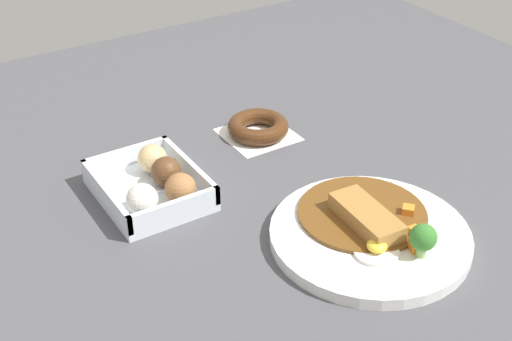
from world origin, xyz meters
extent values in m
plane|color=#4C4C51|center=(0.00, 0.00, 0.00)|extent=(1.60, 1.60, 0.00)
cylinder|color=white|center=(-0.10, -0.06, 0.01)|extent=(0.28, 0.28, 0.02)
cylinder|color=brown|center=(-0.07, -0.07, 0.02)|extent=(0.19, 0.19, 0.01)
cube|color=#A87538|center=(-0.09, -0.06, 0.04)|extent=(0.12, 0.06, 0.02)
cylinder|color=white|center=(-0.15, -0.04, 0.02)|extent=(0.06, 0.06, 0.00)
ellipsoid|color=yellow|center=(-0.15, -0.04, 0.03)|extent=(0.03, 0.03, 0.02)
cylinder|color=#8CB766|center=(-0.18, -0.08, 0.03)|extent=(0.01, 0.01, 0.02)
sphere|color=#387A2D|center=(-0.18, -0.08, 0.05)|extent=(0.04, 0.04, 0.04)
cube|color=orange|center=(-0.17, -0.08, 0.03)|extent=(0.02, 0.02, 0.02)
cube|color=orange|center=(-0.14, -0.10, 0.03)|extent=(0.02, 0.02, 0.01)
cube|color=orange|center=(-0.10, -0.13, 0.03)|extent=(0.02, 0.02, 0.02)
cube|color=silver|center=(0.16, 0.15, 0.01)|extent=(0.18, 0.15, 0.01)
cube|color=silver|center=(0.08, 0.15, 0.03)|extent=(0.01, 0.15, 0.03)
cube|color=silver|center=(0.25, 0.15, 0.03)|extent=(0.01, 0.15, 0.03)
cube|color=silver|center=(0.16, 0.08, 0.03)|extent=(0.18, 0.01, 0.03)
cube|color=silver|center=(0.16, 0.22, 0.03)|extent=(0.18, 0.01, 0.03)
sphere|color=#9E6B3D|center=(0.11, 0.13, 0.04)|extent=(0.05, 0.05, 0.05)
sphere|color=brown|center=(0.16, 0.13, 0.04)|extent=(0.05, 0.05, 0.05)
sphere|color=#DBB77A|center=(0.21, 0.13, 0.04)|extent=(0.05, 0.05, 0.05)
sphere|color=silver|center=(0.11, 0.19, 0.04)|extent=(0.05, 0.05, 0.05)
cube|color=white|center=(0.24, -0.09, 0.00)|extent=(0.12, 0.12, 0.00)
torus|color=#4C2B14|center=(0.24, -0.09, 0.02)|extent=(0.11, 0.11, 0.03)
camera|label=1|loc=(-0.68, 0.49, 0.62)|focal=49.27mm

